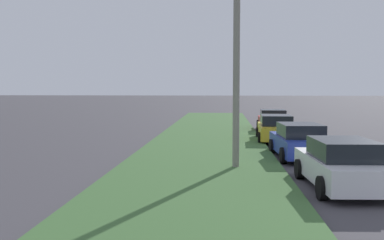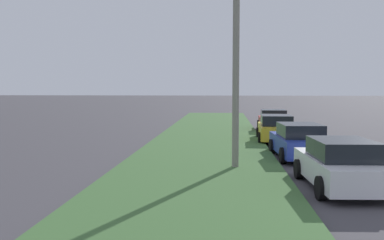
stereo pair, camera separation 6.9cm
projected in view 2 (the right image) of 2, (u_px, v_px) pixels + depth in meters
name	position (u px, v px, depth m)	size (l,w,h in m)	color
grass_median	(203.00, 154.00, 18.97)	(60.00, 6.00, 0.12)	#3D6633
parked_car_white	(340.00, 165.00, 12.74)	(4.38, 2.18, 1.47)	silver
parked_car_blue	(299.00, 141.00, 18.22)	(4.38, 2.18, 1.47)	#23389E
parked_car_yellow	(276.00, 129.00, 23.87)	(4.37, 2.15, 1.47)	gold
parked_car_red	(273.00, 121.00, 29.66)	(4.36, 2.14, 1.47)	red
streetlight	(246.00, 47.00, 15.33)	(0.74, 2.86, 7.50)	gray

